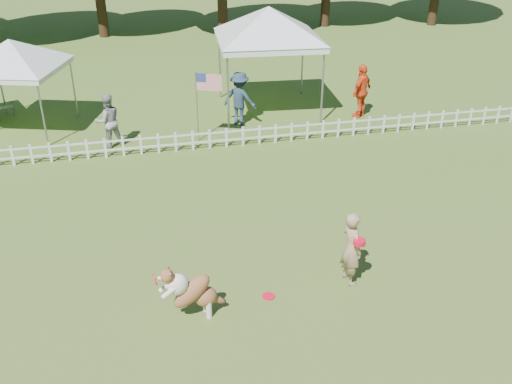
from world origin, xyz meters
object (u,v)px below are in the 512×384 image
Objects in this scene: handler at (352,248)px; canopy_tent_left at (18,87)px; spectator_a at (108,121)px; spectator_c at (362,91)px; frisbee_on_turf at (269,296)px; dog at (193,291)px; canopy_tent_right at (268,61)px; spectator_b at (240,99)px; flag_pole at (197,107)px.

handler is 0.55× the size of canopy_tent_left.
spectator_a is 0.90× the size of spectator_c.
frisbee_on_turf is 8.51m from spectator_a.
dog is 4.85× the size of frisbee_on_turf.
canopy_tent_left is (-7.25, 9.79, 0.64)m from handler.
handler is 9.05m from spectator_a.
canopy_tent_left is at bearing 102.60° from dog.
spectator_c is at bearing -20.65° from canopy_tent_right.
spectator_c is (6.71, 9.00, 0.30)m from dog.
spectator_b is 4.09m from spectator_c.
canopy_tent_left reaches higher than spectator_b.
flag_pole is at bearing 92.33° from frisbee_on_turf.
dog is 1.57m from frisbee_on_turf.
canopy_tent_right reaches higher than dog.
flag_pole is at bearing 72.10° from spectator_b.
canopy_tent_left is at bearing -45.84° from spectator_c.
dog is 0.34× the size of canopy_tent_right.
dog is 11.08m from canopy_tent_right.
spectator_c is at bearing -147.25° from spectator_b.
handler is at bearing 102.96° from spectator_a.
canopy_tent_left reaches higher than flag_pole.
flag_pole reaches higher than spectator_b.
flag_pole reaches higher than handler.
handler is at bearing 27.68° from spectator_c.
flag_pole is at bearing -30.11° from spectator_c.
canopy_tent_right is at bearing 76.61° from frisbee_on_turf.
flag_pole is at bearing 159.38° from spectator_a.
canopy_tent_right is at bearing -12.92° from handler.
canopy_tent_left is 6.88m from spectator_b.
canopy_tent_right reaches higher than spectator_c.
canopy_tent_right is at bearing 60.09° from dog.
canopy_tent_left reaches higher than spectator_c.
handler is 9.31m from spectator_c.
dog is at bearing -106.02° from canopy_tent_right.
spectator_b is at bearing -132.31° from canopy_tent_right.
spectator_a is (-1.49, 8.22, 0.22)m from dog.
spectator_a is (-2.93, 7.95, 0.79)m from frisbee_on_turf.
spectator_c is at bearing -31.49° from handler.
handler is at bearing -36.31° from canopy_tent_left.
spectator_b is (-1.21, -1.14, -0.84)m from canopy_tent_right.
spectator_a is (-4.58, 7.80, 0.04)m from handler.
flag_pole is at bearing -4.82° from canopy_tent_left.
spectator_b is at bearing -5.59° from handler.
canopy_tent_right is 1.58× the size of flag_pole.
dog reaches higher than frisbee_on_turf.
spectator_a is 4.23m from spectator_b.
spectator_a reaches higher than dog.
spectator_a is 8.24m from spectator_c.
flag_pole is at bearing 5.79° from handler.
spectator_b is at bearing 82.43° from frisbee_on_turf.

